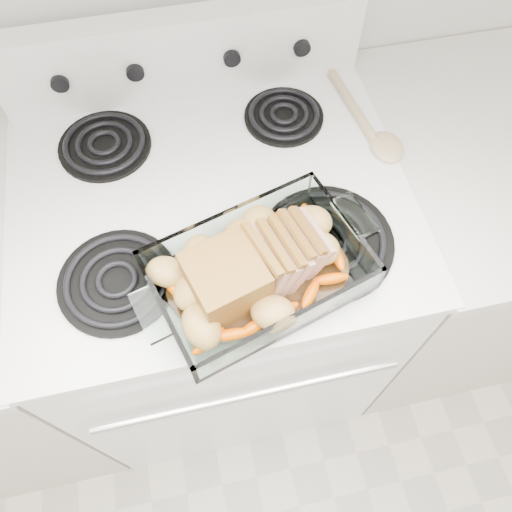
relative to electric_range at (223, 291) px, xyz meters
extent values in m
cube|color=white|center=(0.00, 0.00, -0.02)|extent=(0.76, 0.65, 0.92)
cube|color=black|center=(0.00, -0.32, -0.03)|extent=(0.65, 0.02, 0.55)
cylinder|color=silver|center=(0.00, -0.36, 0.26)|extent=(0.61, 0.02, 0.02)
cube|color=white|center=(0.00, 0.00, 0.44)|extent=(0.78, 0.67, 0.02)
cube|color=white|center=(0.00, 0.29, 0.54)|extent=(0.76, 0.06, 0.18)
cylinder|color=black|center=(-0.19, -0.16, 0.46)|extent=(0.21, 0.21, 0.01)
cylinder|color=black|center=(0.19, -0.16, 0.46)|extent=(0.25, 0.25, 0.01)
cylinder|color=black|center=(-0.19, 0.16, 0.46)|extent=(0.19, 0.19, 0.01)
cylinder|color=black|center=(0.19, 0.16, 0.46)|extent=(0.17, 0.17, 0.01)
cylinder|color=black|center=(-0.25, 0.26, 0.54)|extent=(0.04, 0.02, 0.04)
cylinder|color=black|center=(-0.10, 0.26, 0.54)|extent=(0.04, 0.02, 0.04)
cylinder|color=black|center=(0.10, 0.26, 0.54)|extent=(0.04, 0.02, 0.04)
cylinder|color=black|center=(0.25, 0.26, 0.54)|extent=(0.04, 0.02, 0.04)
cube|color=beige|center=(0.66, 0.00, -0.03)|extent=(0.55, 0.65, 0.90)
cube|color=silver|center=(0.05, -0.21, 0.47)|extent=(0.35, 0.23, 0.01)
cube|color=silver|center=(0.05, -0.32, 0.50)|extent=(0.35, 0.01, 0.06)
cube|color=silver|center=(0.05, -0.10, 0.50)|extent=(0.35, 0.01, 0.06)
cube|color=silver|center=(-0.12, -0.21, 0.50)|extent=(0.01, 0.23, 0.06)
cube|color=silver|center=(0.22, -0.21, 0.50)|extent=(0.01, 0.23, 0.06)
cylinder|color=#311E0D|center=(0.05, -0.21, 0.47)|extent=(0.20, 0.20, 0.00)
cube|color=#97611D|center=(-0.01, -0.21, 0.52)|extent=(0.12, 0.12, 0.09)
cube|color=tan|center=(0.06, -0.21, 0.51)|extent=(0.04, 0.11, 0.09)
cube|color=tan|center=(0.08, -0.21, 0.51)|extent=(0.05, 0.11, 0.08)
cube|color=tan|center=(0.10, -0.21, 0.51)|extent=(0.05, 0.11, 0.08)
cube|color=tan|center=(0.12, -0.21, 0.51)|extent=(0.05, 0.10, 0.08)
cube|color=tan|center=(0.15, -0.21, 0.51)|extent=(0.05, 0.10, 0.07)
ellipsoid|color=#DC5E00|center=(-0.10, -0.29, 0.48)|extent=(0.06, 0.02, 0.02)
ellipsoid|color=#DC5E00|center=(0.17, -0.29, 0.48)|extent=(0.06, 0.02, 0.02)
ellipsoid|color=#DC5E00|center=(0.22, -0.19, 0.48)|extent=(0.06, 0.02, 0.02)
ellipsoid|color=#DC5E00|center=(-0.11, -0.17, 0.48)|extent=(0.06, 0.02, 0.02)
ellipsoid|color=#A97F42|center=(-0.11, -0.13, 0.49)|extent=(0.07, 0.06, 0.05)
ellipsoid|color=#A97F42|center=(0.07, -0.12, 0.49)|extent=(0.07, 0.06, 0.05)
ellipsoid|color=#A97F42|center=(0.18, -0.23, 0.49)|extent=(0.07, 0.06, 0.05)
cylinder|color=tan|center=(0.34, 0.16, 0.46)|extent=(0.05, 0.24, 0.02)
ellipsoid|color=tan|center=(0.37, 0.03, 0.46)|extent=(0.06, 0.08, 0.02)
camera|label=1|loc=(-0.04, -0.59, 1.24)|focal=35.00mm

